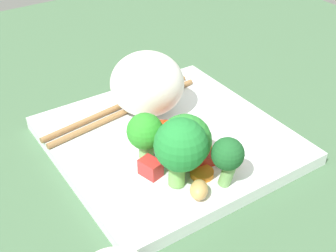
{
  "coord_description": "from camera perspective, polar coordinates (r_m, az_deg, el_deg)",
  "views": [
    {
      "loc": [
        -36.05,
        24.6,
        32.95
      ],
      "look_at": [
        -0.89,
        0.69,
        3.58
      ],
      "focal_mm": 49.17,
      "sensor_mm": 36.0,
      "label": 1
    }
  ],
  "objects": [
    {
      "name": "ground_plane",
      "position": [
        0.55,
        0.07,
        -3.24
      ],
      "size": [
        110.0,
        110.0,
        2.0
      ],
      "primitive_type": "cube",
      "color": "#456A47"
    },
    {
      "name": "square_plate",
      "position": [
        0.54,
        0.07,
        -1.75
      ],
      "size": [
        25.75,
        25.75,
        1.58
      ],
      "primitive_type": "cube",
      "rotation": [
        0.0,
        0.0,
        -0.01
      ],
      "color": "white",
      "rests_on": "ground_plane"
    },
    {
      "name": "rice_mound",
      "position": [
        0.56,
        -2.59,
        5.23
      ],
      "size": [
        11.66,
        11.93,
        8.03
      ],
      "primitive_type": "ellipsoid",
      "rotation": [
        0.0,
        0.0,
        1.0
      ],
      "color": "white",
      "rests_on": "square_plate"
    },
    {
      "name": "broccoli_floret_0",
      "position": [
        0.49,
        -2.85,
        -0.82
      ],
      "size": [
        3.98,
        3.98,
        5.38
      ],
      "color": "#7AB760",
      "rests_on": "square_plate"
    },
    {
      "name": "broccoli_floret_1",
      "position": [
        0.44,
        1.58,
        -2.54
      ],
      "size": [
        5.32,
        5.32,
        7.66
      ],
      "color": "#6DAE51",
      "rests_on": "square_plate"
    },
    {
      "name": "broccoli_floret_2",
      "position": [
        0.45,
        7.08,
        -3.86
      ],
      "size": [
        3.32,
        3.32,
        5.53
      ],
      "color": "#6B9F54",
      "rests_on": "square_plate"
    },
    {
      "name": "broccoli_floret_3",
      "position": [
        0.47,
        2.14,
        -1.89
      ],
      "size": [
        5.55,
        5.55,
        6.18
      ],
      "color": "#559D3B",
      "rests_on": "square_plate"
    },
    {
      "name": "carrot_slice_0",
      "position": [
        0.48,
        4.22,
        -5.87
      ],
      "size": [
        3.46,
        3.46,
        0.6
      ],
      "primitive_type": "cylinder",
      "rotation": [
        0.0,
        0.0,
        3.81
      ],
      "color": "orange",
      "rests_on": "square_plate"
    },
    {
      "name": "carrot_slice_1",
      "position": [
        0.52,
        0.63,
        -2.24
      ],
      "size": [
        3.94,
        3.94,
        0.56
      ],
      "primitive_type": "cylinder",
      "rotation": [
        0.0,
        0.0,
        5.22
      ],
      "color": "orange",
      "rests_on": "square_plate"
    },
    {
      "name": "carrot_slice_2",
      "position": [
        0.52,
        4.02,
        -2.64
      ],
      "size": [
        3.65,
        3.65,
        0.44
      ],
      "primitive_type": "cylinder",
      "rotation": [
        0.0,
        0.0,
        3.89
      ],
      "color": "orange",
      "rests_on": "square_plate"
    },
    {
      "name": "pepper_chunk_0",
      "position": [
        0.48,
        -2.18,
        -5.2
      ],
      "size": [
        2.58,
        2.12,
        1.81
      ],
      "primitive_type": "cube",
      "rotation": [
        0.0,
        0.0,
        3.39
      ],
      "color": "red",
      "rests_on": "square_plate"
    },
    {
      "name": "pepper_chunk_1",
      "position": [
        0.53,
        0.09,
        -0.58
      ],
      "size": [
        3.29,
        3.48,
        1.41
      ],
      "primitive_type": "cube",
      "rotation": [
        0.0,
        0.0,
        0.95
      ],
      "color": "red",
      "rests_on": "square_plate"
    },
    {
      "name": "pepper_chunk_2",
      "position": [
        0.49,
        4.3,
        -3.8
      ],
      "size": [
        2.71,
        2.94,
        1.36
      ],
      "primitive_type": "cube",
      "rotation": [
        0.0,
        0.0,
        4.6
      ],
      "color": "red",
      "rests_on": "square_plate"
    },
    {
      "name": "pepper_chunk_3",
      "position": [
        0.53,
        2.3,
        -0.45
      ],
      "size": [
        3.54,
        3.54,
        2.04
      ],
      "primitive_type": "cube",
      "rotation": [
        0.0,
        0.0,
        2.42
      ],
      "color": "red",
      "rests_on": "square_plate"
    },
    {
      "name": "chicken_piece_0",
      "position": [
        0.45,
        3.87,
        -7.9
      ],
      "size": [
        3.01,
        2.95,
        1.73
      ],
      "primitive_type": "ellipsoid",
      "rotation": [
        0.0,
        0.0,
        2.43
      ],
      "color": "tan",
      "rests_on": "square_plate"
    },
    {
      "name": "chicken_piece_1",
      "position": [
        0.5,
        7.23,
        -3.44
      ],
      "size": [
        3.2,
        2.56,
        2.01
      ],
      "primitive_type": "ellipsoid",
      "rotation": [
        0.0,
        0.0,
        3.18
      ],
      "color": "#AF8847",
      "rests_on": "square_plate"
    },
    {
      "name": "chicken_piece_2",
      "position": [
        0.52,
        -1.76,
        -1.45
      ],
      "size": [
        3.59,
        3.43,
        1.61
      ],
      "primitive_type": "ellipsoid",
      "rotation": [
        0.0,
        0.0,
        5.67
      ],
      "color": "tan",
      "rests_on": "square_plate"
    },
    {
      "name": "chopstick_pair",
      "position": [
        0.58,
        -5.57,
        2.19
      ],
      "size": [
        5.04,
        22.34,
        0.71
      ],
      "rotation": [
        0.0,
        0.0,
        7.98
      ],
      "color": "#996E42",
      "rests_on": "square_plate"
    }
  ]
}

